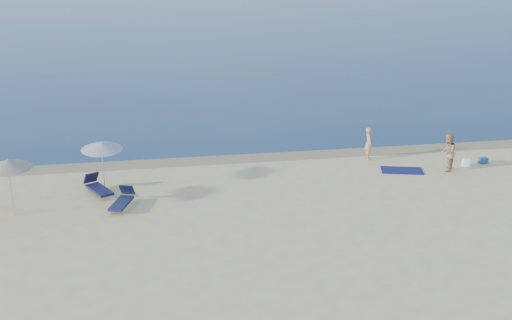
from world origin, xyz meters
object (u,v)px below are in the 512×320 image
Objects in this scene: person_right at (448,153)px; umbrella_near at (102,146)px; blue_cooler at (483,160)px; person_left at (369,143)px.

umbrella_near reaches higher than person_right.
blue_cooler is (2.26, 0.73, -0.75)m from person_right.
person_right is 4.42× the size of blue_cooler.
person_right is (3.00, -2.34, 0.09)m from person_left.
blue_cooler is at bearing -100.97° from person_left.
blue_cooler is (5.25, -1.61, -0.66)m from person_left.
person_left is 3.80m from person_right.
person_left is 5.54m from blue_cooler.
person_right is at bearing -2.73° from umbrella_near.
umbrella_near is at bearing -56.42° from person_right.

